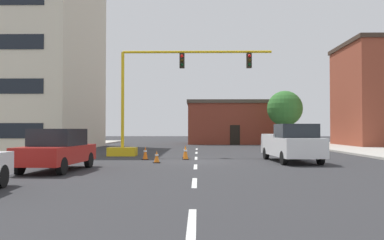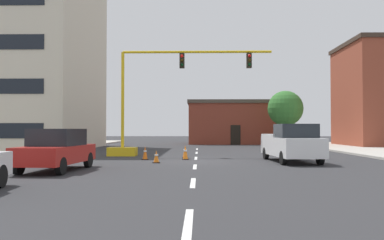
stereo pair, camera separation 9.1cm
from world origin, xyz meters
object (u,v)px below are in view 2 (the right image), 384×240
object	(u,v)px
traffic_cone_roadside_a	(156,157)
traffic_cone_roadside_c	(185,152)
traffic_signal_gantry	(145,120)
traffic_cone_roadside_d	(186,153)
sedan_red_mid_left	(57,149)
traffic_cone_roadside_b	(145,153)
tree_right_far	(285,109)
pickup_truck_white	(291,143)

from	to	relation	value
traffic_cone_roadside_a	traffic_cone_roadside_c	distance (m)	3.82
traffic_signal_gantry	traffic_cone_roadside_d	size ratio (longest dim) A/B	13.37
sedan_red_mid_left	traffic_cone_roadside_c	xyz separation A→B (m)	(5.06, 7.52, -0.51)
traffic_cone_roadside_b	traffic_signal_gantry	bearing A→B (deg)	98.28
tree_right_far	sedan_red_mid_left	xyz separation A→B (m)	(-14.74, -24.75, -2.96)
pickup_truck_white	traffic_cone_roadside_a	distance (m)	7.09
sedan_red_mid_left	traffic_cone_roadside_b	size ratio (longest dim) A/B	6.02
tree_right_far	traffic_cone_roadside_a	xyz separation A→B (m)	(-11.02, -20.80, -3.54)
sedan_red_mid_left	pickup_truck_white	bearing A→B (deg)	23.46
traffic_signal_gantry	pickup_truck_white	size ratio (longest dim) A/B	1.92
traffic_cone_roadside_b	traffic_cone_roadside_c	bearing A→B (deg)	33.08
sedan_red_mid_left	traffic_cone_roadside_d	distance (m)	8.09
traffic_signal_gantry	tree_right_far	distance (m)	19.76
tree_right_far	traffic_cone_roadside_b	world-z (taller)	tree_right_far
traffic_cone_roadside_a	traffic_cone_roadside_d	size ratio (longest dim) A/B	0.80
traffic_cone_roadside_a	traffic_cone_roadside_d	xyz separation A→B (m)	(1.41, 2.29, 0.08)
sedan_red_mid_left	traffic_cone_roadside_d	xyz separation A→B (m)	(5.13, 6.24, -0.50)
sedan_red_mid_left	traffic_cone_roadside_b	xyz separation A→B (m)	(2.85, 6.08, -0.51)
pickup_truck_white	traffic_cone_roadside_b	world-z (taller)	pickup_truck_white
sedan_red_mid_left	traffic_cone_roadside_b	world-z (taller)	sedan_red_mid_left
sedan_red_mid_left	traffic_cone_roadside_a	bearing A→B (deg)	46.71
sedan_red_mid_left	traffic_cone_roadside_b	distance (m)	6.74
tree_right_far	sedan_red_mid_left	distance (m)	28.96
traffic_signal_gantry	sedan_red_mid_left	size ratio (longest dim) A/B	2.29
traffic_cone_roadside_a	sedan_red_mid_left	bearing A→B (deg)	-133.29
traffic_signal_gantry	traffic_cone_roadside_d	distance (m)	4.64
traffic_cone_roadside_c	traffic_cone_roadside_d	size ratio (longest dim) A/B	0.96
traffic_cone_roadside_b	pickup_truck_white	bearing A→B (deg)	-10.21
sedan_red_mid_left	traffic_cone_roadside_d	world-z (taller)	sedan_red_mid_left
tree_right_far	traffic_signal_gantry	bearing A→B (deg)	-128.89
sedan_red_mid_left	traffic_cone_roadside_d	bearing A→B (deg)	50.55
sedan_red_mid_left	traffic_cone_roadside_c	distance (m)	9.08
traffic_cone_roadside_a	traffic_cone_roadside_d	distance (m)	2.69
traffic_cone_roadside_d	traffic_cone_roadside_c	bearing A→B (deg)	93.09
traffic_cone_roadside_c	traffic_cone_roadside_d	world-z (taller)	traffic_cone_roadside_d
traffic_cone_roadside_a	traffic_signal_gantry	bearing A→B (deg)	103.88
tree_right_far	traffic_cone_roadside_b	bearing A→B (deg)	-122.50
pickup_truck_white	traffic_cone_roadside_a	bearing A→B (deg)	-174.18
pickup_truck_white	traffic_cone_roadside_c	world-z (taller)	pickup_truck_white
tree_right_far	traffic_cone_roadside_c	size ratio (longest dim) A/B	7.45
traffic_cone_roadside_a	tree_right_far	bearing A→B (deg)	62.08
sedan_red_mid_left	traffic_cone_roadside_a	xyz separation A→B (m)	(3.72, 3.95, -0.58)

